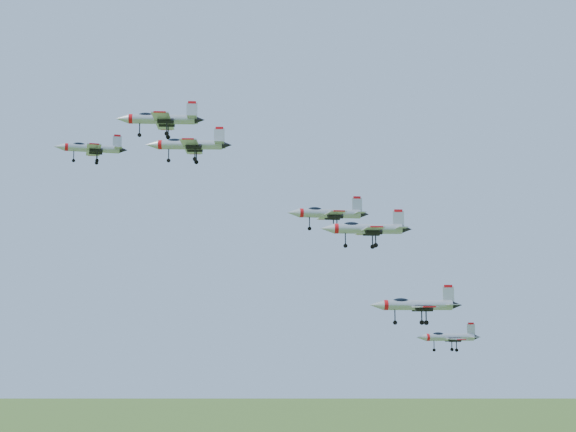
{
  "coord_description": "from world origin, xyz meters",
  "views": [
    {
      "loc": [
        7.07,
        -120.88,
        106.25
      ],
      "look_at": [
        9.44,
        -2.67,
        120.57
      ],
      "focal_mm": 50.0,
      "sensor_mm": 36.0,
      "label": 1
    }
  ],
  "objects": [
    {
      "name": "jet_left_low",
      "position": [
        16.0,
        7.26,
        122.23
      ],
      "size": [
        13.63,
        11.39,
        3.65
      ],
      "rotation": [
        0.0,
        0.0,
        0.15
      ],
      "color": "#A3AAB0"
    },
    {
      "name": "jet_right_low",
      "position": [
        19.65,
        -13.64,
        117.55
      ],
      "size": [
        12.57,
        10.39,
        3.36
      ],
      "rotation": [
        0.0,
        0.0,
        0.06
      ],
      "color": "#A3AAB0"
    },
    {
      "name": "jet_right_high",
      "position": [
        -7.06,
        -22.76,
        130.3
      ],
      "size": [
        11.13,
        9.17,
        2.98
      ],
      "rotation": [
        0.0,
        0.0,
        0.04
      ],
      "color": "#A3AAB0"
    },
    {
      "name": "jet_trail",
      "position": [
        28.1,
        -2.93,
        107.43
      ],
      "size": [
        13.93,
        11.52,
        3.72
      ],
      "rotation": [
        0.0,
        0.0,
        0.07
      ],
      "color": "#A3AAB0"
    },
    {
      "name": "jet_lead",
      "position": [
        -22.66,
        8.09,
        132.96
      ],
      "size": [
        11.7,
        9.9,
        3.16
      ],
      "rotation": [
        0.0,
        0.0,
        0.24
      ],
      "color": "#A3AAB0"
    },
    {
      "name": "jet_left_high",
      "position": [
        -5.62,
        -2.73,
        131.3
      ],
      "size": [
        12.97,
        10.63,
        3.48
      ],
      "rotation": [
        0.0,
        0.0,
        -0.0
      ],
      "color": "#A3AAB0"
    },
    {
      "name": "jet_extra",
      "position": [
        35.18,
        7.74,
        102.42
      ],
      "size": [
        10.85,
        9.08,
        2.9
      ],
      "rotation": [
        0.0,
        0.0,
        0.16
      ],
      "color": "#A3AAB0"
    }
  ]
}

